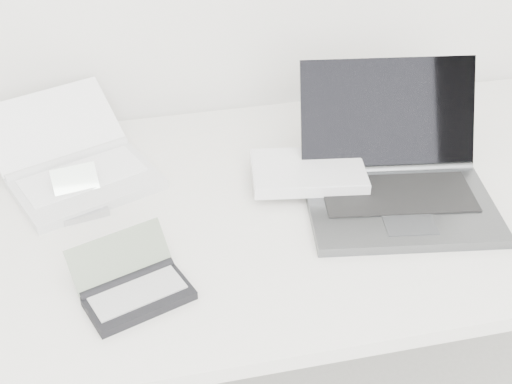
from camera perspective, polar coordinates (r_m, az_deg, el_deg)
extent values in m
cube|color=white|center=(1.43, 0.82, -1.39)|extent=(1.60, 0.80, 0.03)
cylinder|color=silver|center=(2.17, 18.16, -1.05)|extent=(0.04, 0.04, 0.70)
cube|color=#515355|center=(1.42, 11.56, -1.32)|extent=(0.40, 0.30, 0.02)
cube|color=black|center=(1.44, 11.29, -0.15)|extent=(0.32, 0.18, 0.00)
cube|color=black|center=(1.51, 10.50, 6.16)|extent=(0.37, 0.16, 0.21)
cylinder|color=#515355|center=(1.52, 10.52, 1.76)|extent=(0.35, 0.08, 0.02)
cube|color=#3D3F42|center=(1.37, 12.23, -2.59)|extent=(0.10, 0.08, 0.00)
cube|color=silver|center=(1.47, 4.19, 1.64)|extent=(0.25, 0.19, 0.02)
cube|color=white|center=(1.46, 4.21, 2.04)|extent=(0.25, 0.18, 0.00)
cube|color=silver|center=(1.50, -13.38, 0.59)|extent=(0.33, 0.28, 0.02)
cube|color=white|center=(1.51, -13.72, 1.29)|extent=(0.27, 0.20, 0.00)
cube|color=white|center=(1.61, -16.05, 5.12)|extent=(0.31, 0.24, 0.10)
cylinder|color=silver|center=(1.57, -14.78, 2.51)|extent=(0.26, 0.12, 0.02)
cube|color=#B5B6BA|center=(1.44, -13.64, -1.34)|extent=(0.10, 0.08, 0.01)
cube|color=silver|center=(1.44, -13.69, -1.09)|extent=(0.08, 0.05, 0.00)
cube|color=gray|center=(1.47, -14.27, 0.84)|extent=(0.10, 0.06, 0.05)
cylinder|color=#B5B6BA|center=(1.46, -13.96, -0.41)|extent=(0.09, 0.03, 0.01)
cube|color=black|center=(1.22, -9.31, -8.42)|extent=(0.19, 0.14, 0.02)
cube|color=#989898|center=(1.22, -9.44, -7.97)|extent=(0.17, 0.11, 0.00)
cube|color=slate|center=(1.24, -10.89, -5.06)|extent=(0.18, 0.11, 0.07)
cylinder|color=black|center=(1.25, -10.23, -6.90)|extent=(0.17, 0.07, 0.02)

